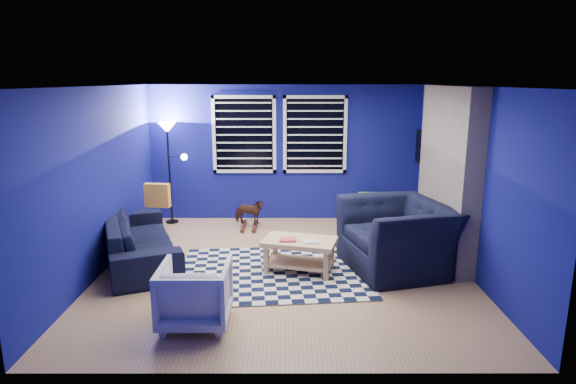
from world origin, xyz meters
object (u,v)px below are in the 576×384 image
object	(u,v)px
armchair_bent	(195,294)
cabinet	(368,209)
rocking_horse	(249,212)
floor_lamp	(169,141)
tv	(425,149)
sofa	(140,239)
armchair_big	(397,236)
coffee_table	(299,249)

from	to	relation	value
armchair_bent	cabinet	world-z (taller)	armchair_bent
rocking_horse	floor_lamp	size ratio (longest dim) A/B	0.29
tv	cabinet	bearing A→B (deg)	164.67
sofa	rocking_horse	bearing A→B (deg)	-64.81
tv	armchair_bent	size ratio (longest dim) A/B	1.32
armchair_big	tv	bearing A→B (deg)	141.51
cabinet	floor_lamp	size ratio (longest dim) A/B	0.35
sofa	floor_lamp	world-z (taller)	floor_lamp
cabinet	floor_lamp	xyz separation A→B (m)	(-3.61, -0.04, 1.27)
armchair_bent	floor_lamp	distance (m)	4.12
tv	armchair_big	bearing A→B (deg)	-113.79
armchair_bent	floor_lamp	size ratio (longest dim) A/B	0.41
armchair_bent	rocking_horse	distance (m)	3.45
armchair_bent	coffee_table	bearing A→B (deg)	-128.82
cabinet	rocking_horse	bearing A→B (deg)	-145.51
floor_lamp	rocking_horse	bearing A→B (deg)	-13.90
armchair_bent	cabinet	size ratio (longest dim) A/B	1.17
tv	rocking_horse	xyz separation A→B (m)	(-3.08, -0.14, -1.10)
sofa	cabinet	size ratio (longest dim) A/B	3.58
armchair_big	floor_lamp	xyz separation A→B (m)	(-3.63, 2.23, 1.04)
sofa	rocking_horse	size ratio (longest dim) A/B	4.28
armchair_big	rocking_horse	xyz separation A→B (m)	(-2.20, 1.87, -0.17)
armchair_big	cabinet	distance (m)	2.28
armchair_big	armchair_bent	size ratio (longest dim) A/B	1.91
tv	sofa	size ratio (longest dim) A/B	0.43
sofa	cabinet	world-z (taller)	sofa
tv	coffee_table	xyz separation A→B (m)	(-2.24, -2.14, -1.06)
coffee_table	armchair_bent	bearing A→B (deg)	-128.71
rocking_horse	floor_lamp	distance (m)	1.91
tv	floor_lamp	size ratio (longest dim) A/B	0.54
rocking_horse	cabinet	world-z (taller)	cabinet
armchair_bent	floor_lamp	bearing A→B (deg)	-73.53
armchair_big	floor_lamp	distance (m)	4.39
tv	cabinet	xyz separation A→B (m)	(-0.91, 0.25, -1.16)
armchair_bent	cabinet	distance (m)	4.56
tv	floor_lamp	world-z (taller)	floor_lamp
armchair_bent	rocking_horse	bearing A→B (deg)	-95.21
armchair_big	cabinet	world-z (taller)	armchair_big
tv	armchair_big	world-z (taller)	tv
sofa	floor_lamp	xyz separation A→B (m)	(0.03, 1.93, 1.17)
tv	armchair_bent	xyz separation A→B (m)	(-3.39, -3.58, -1.06)
rocking_horse	tv	bearing A→B (deg)	-78.12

